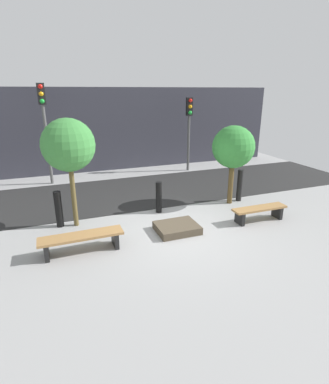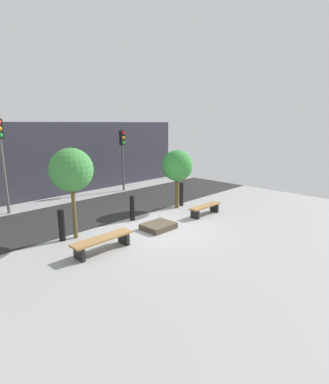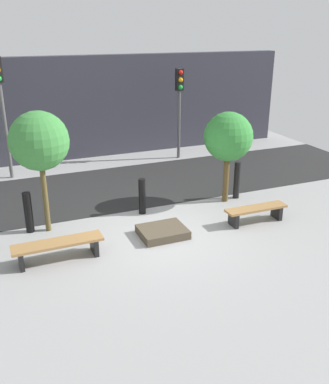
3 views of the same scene
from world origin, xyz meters
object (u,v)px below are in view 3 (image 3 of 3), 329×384
Objects in this scene: bollard_left at (142,196)px; traffic_light_west at (1,97)px; planter_bed at (163,232)px; bollard_far_left at (28,212)px; bench_left at (58,246)px; bench_right at (256,211)px; bollard_center at (237,180)px; traffic_light_mid_west at (179,97)px; tree_behind_right_bench at (228,137)px; tree_behind_left_bench at (39,142)px.

bollard_left is 5.82m from traffic_light_west.
planter_bed is 0.29× the size of traffic_light_west.
bollard_far_left reaches higher than bollard_left.
planter_bed is at bearing 3.86° from bench_left.
bollard_center is (0.43, 1.66, 0.25)m from bench_right.
bollard_far_left is 7.68m from traffic_light_mid_west.
traffic_light_mid_west is at bearing 83.04° from tree_behind_right_bench.
tree_behind_right_bench is 7.23m from traffic_light_west.
tree_behind_right_bench is at bearing -96.96° from traffic_light_mid_west.
tree_behind_left_bench reaches higher than bench_left.
bollard_far_left is at bearing -143.63° from traffic_light_mid_west.
bollard_center is at bearing -36.38° from traffic_light_west.
tree_behind_left_bench is 0.89× the size of traffic_light_mid_west.
traffic_light_mid_west reaches higher than bench_right.
traffic_light_west is (-0.55, 6.09, 2.36)m from bench_left.
traffic_light_west is at bearing 133.21° from bench_right.
traffic_light_west is at bearing 143.62° from bollard_center.
bench_left is at bearing -132.54° from traffic_light_mid_west.
tree_behind_right_bench is 2.88m from bollard_left.
bench_right is 1.73m from bollard_center.
traffic_light_west is at bearing 179.99° from traffic_light_mid_west.
traffic_light_mid_west reaches higher than bollard_far_left.
tree_behind_right_bench is (0.00, 1.57, 1.59)m from bench_right.
traffic_light_mid_west reaches higher than bollard_center.
traffic_light_mid_west is (6.01, 4.43, 1.80)m from bollard_far_left.
tree_behind_right_bench is at bearing -2.10° from bollard_left.
bench_left is 8.50m from traffic_light_mid_west.
bench_left is 1.16× the size of bench_right.
traffic_light_west is (-0.55, 4.52, 0.41)m from tree_behind_left_bench.
traffic_light_mid_west is at bearing 88.37° from bollard_center.
bollard_left is 0.29× the size of traffic_light_mid_west.
bollard_left is at bearing 177.90° from tree_behind_right_bench.
traffic_light_west is at bearing 141.01° from tree_behind_right_bench.
traffic_light_mid_west is (3.07, 4.43, 1.83)m from bollard_left.
tree_behind_left_bench reaches higher than bench_right.
bench_left reaches higher than planter_bed.
traffic_light_west is (-5.59, 4.52, 0.78)m from tree_behind_right_bench.
traffic_light_west reaches higher than tree_behind_right_bench.
bollard_far_left is at bearing 167.76° from tree_behind_left_bench.
tree_behind_right_bench is 5.63m from bollard_far_left.
planter_bed is 0.37× the size of tree_behind_left_bench.
bollard_far_left reaches higher than planter_bed.
bollard_center is at bearing 0.97° from tree_behind_left_bench.
traffic_light_mid_west is at bearing 55.27° from bollard_left.
tree_behind_left_bench reaches higher than bollard_center.
bollard_center reaches higher than planter_bed.
tree_behind_left_bench is 3.08m from bollard_left.
bollard_far_left is 4.93m from traffic_light_west.
bollard_far_left is (-5.46, 0.09, -1.38)m from tree_behind_right_bench.
bollard_left is at bearing 32.73° from bench_left.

